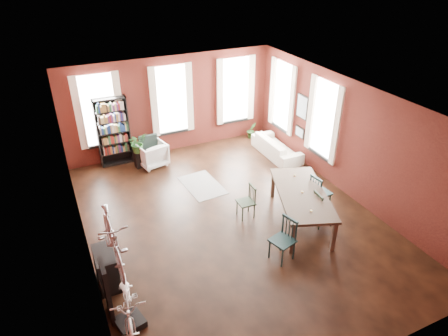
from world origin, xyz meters
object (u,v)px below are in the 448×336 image
dining_chair_d (320,192)px  plant_stand (139,159)px  dining_chair_c (323,209)px  cream_sofa (277,144)px  dining_table (301,207)px  dining_chair_b (246,202)px  bookshelf (113,132)px  bicycle_floor (125,287)px  white_armchair (152,153)px  dining_chair_a (282,241)px  console_table (106,268)px  bike_trainer (130,322)px

dining_chair_d → plant_stand: dining_chair_d is taller
dining_chair_c → cream_sofa: bearing=-10.0°
dining_table → plant_stand: size_ratio=4.85×
dining_chair_b → bookshelf: (-2.40, 4.33, 0.66)m
dining_table → bicycle_floor: bicycle_floor is taller
white_armchair → dining_chair_a: bearing=91.9°
dining_table → dining_chair_a: (-1.17, -1.00, 0.08)m
dining_table → console_table: dining_table is taller
dining_chair_c → cream_sofa: (0.96, 3.72, -0.06)m
dining_table → dining_chair_b: bearing=167.2°
dining_table → dining_chair_b: (-1.16, 0.76, 0.02)m
dining_chair_a → dining_chair_d: (1.94, 1.24, 0.00)m
white_armchair → bike_trainer: 6.21m
dining_chair_a → dining_chair_b: dining_chair_a is taller
dining_chair_b → bicycle_floor: 4.14m
dining_chair_c → bookshelf: bookshelf is taller
dining_chair_b → bicycle_floor: (-3.51, -2.14, 0.54)m
white_armchair → console_table: white_armchair is taller
bicycle_floor → dining_chair_b: bearing=38.9°
cream_sofa → dining_chair_c: bearing=165.5°
console_table → plant_stand: 5.01m
dining_chair_c → dining_chair_d: dining_chair_d is taller
dining_chair_c → plant_stand: (-3.40, 4.87, -0.21)m
cream_sofa → plant_stand: bearing=75.3°
dining_chair_b → cream_sofa: size_ratio=0.43×
dining_table → dining_chair_c: dining_chair_c is taller
dining_chair_c → dining_table: bearing=56.2°
plant_stand → dining_chair_a: bearing=-72.0°
dining_chair_a → white_armchair: bearing=178.5°
dining_chair_c → dining_chair_d: bearing=-26.1°
bookshelf → cream_sofa: size_ratio=1.06×
dining_chair_c → console_table: 5.27m
bike_trainer → dining_chair_b: bearing=30.9°
bicycle_floor → dining_chair_c: bearing=19.1°
dining_chair_b → bookshelf: bookshelf is taller
dining_chair_d → console_table: dining_chair_d is taller
bike_trainer → bicycle_floor: 0.91m
dining_chair_c → bookshelf: (-3.99, 5.42, 0.63)m
dining_chair_b → white_armchair: (-1.41, 3.72, -0.02)m
dining_chair_b → console_table: bearing=-74.9°
bookshelf → white_armchair: 1.34m
dining_chair_a → plant_stand: size_ratio=1.97×
dining_chair_a → console_table: 3.77m
dining_chair_b → cream_sofa: (2.55, 2.63, -0.04)m
bookshelf → bicycle_floor: bookshelf is taller
cream_sofa → bicycle_floor: bearing=128.2°
dining_chair_b → white_armchair: size_ratio=1.04×
bookshelf → white_armchair: size_ratio=2.58×
dining_chair_d → bookshelf: size_ratio=0.47×
dining_table → dining_chair_a: size_ratio=2.45×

